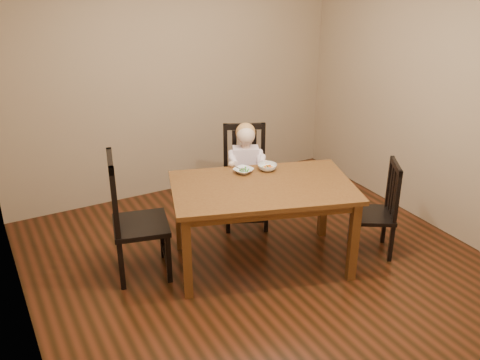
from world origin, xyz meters
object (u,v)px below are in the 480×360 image
chair_right (378,210)px  chair_child (245,178)px  dining_table (263,195)px  toddler (246,166)px  bowl_veg (267,167)px  chair_left (133,219)px  bowl_peas (243,171)px

chair_right → chair_child: bearing=66.9°
dining_table → chair_child: size_ratio=1.71×
chair_child → toddler: chair_child is taller
dining_table → bowl_veg: (0.21, 0.28, 0.12)m
chair_child → chair_right: size_ratio=1.14×
chair_child → chair_right: 1.39m
dining_table → chair_child: chair_child is taller
chair_right → bowl_veg: chair_right is taller
chair_left → dining_table: bearing=83.7°
chair_child → bowl_peas: size_ratio=6.17×
chair_child → toddler: bearing=90.0°
chair_child → chair_left: bearing=41.0°
bowl_peas → chair_right: bearing=-31.6°
dining_table → toddler: bearing=72.2°
bowl_veg → bowl_peas: bearing=168.4°
dining_table → chair_child: 0.85m
dining_table → chair_left: chair_left is taller
dining_table → bowl_peas: size_ratio=10.57×
chair_left → bowl_veg: bearing=98.6°
chair_right → toddler: (-0.83, 1.08, 0.22)m
dining_table → bowl_veg: bowl_veg is taller
chair_left → bowl_veg: chair_left is taller
chair_right → toddler: size_ratio=1.54×
toddler → bowl_peas: bearing=82.6°
chair_right → bowl_peas: bearing=89.8°
dining_table → bowl_peas: bowl_peas is taller
chair_right → toddler: 1.38m
toddler → dining_table: bearing=96.2°
chair_left → toddler: chair_left is taller
dining_table → bowl_veg: 0.37m
dining_table → toddler: 0.78m
chair_right → bowl_peas: (-1.08, 0.66, 0.37)m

